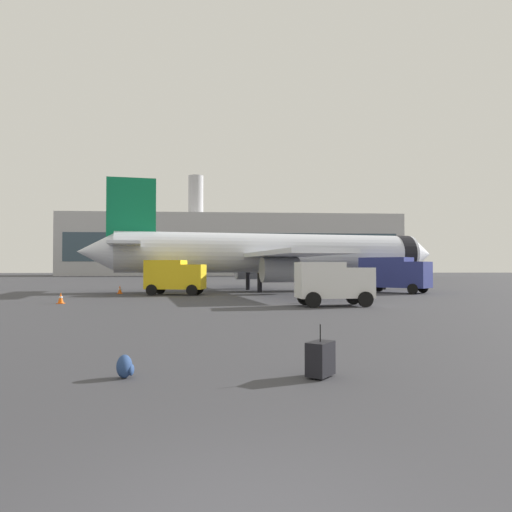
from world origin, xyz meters
The scene contains 11 objects.
airplane_at_gate centered at (4.69, 42.44, 3.66)m, with size 35.68×32.35×10.50m.
service_truck centered at (-4.06, 36.25, 1.61)m, with size 5.12×3.26×2.90m.
fuel_truck centered at (15.41, 38.09, 1.77)m, with size 6.02×5.85×3.20m.
cargo_van centered at (6.43, 23.82, 1.45)m, with size 4.51×2.54×2.60m.
safety_cone_near centered at (12.53, 39.24, 0.30)m, with size 0.44×0.44×0.61m.
safety_cone_mid centered at (-9.00, 38.39, 0.35)m, with size 0.44×0.44×0.72m.
safety_cone_far centered at (-10.33, 27.02, 0.35)m, with size 0.44×0.44×0.72m.
safety_cone_outer centered at (5.27, 26.34, 0.38)m, with size 0.44×0.44×0.77m.
rolling_suitcase centered at (1.86, 5.72, 0.39)m, with size 0.71×0.75×1.10m.
traveller_backpack centered at (-2.19, 5.96, 0.23)m, with size 0.36×0.40×0.48m.
terminal_building centered at (3.19, 137.62, 8.77)m, with size 95.87×22.48×29.37m.
Camera 1 is at (-0.21, -4.17, 2.29)m, focal length 33.63 mm.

